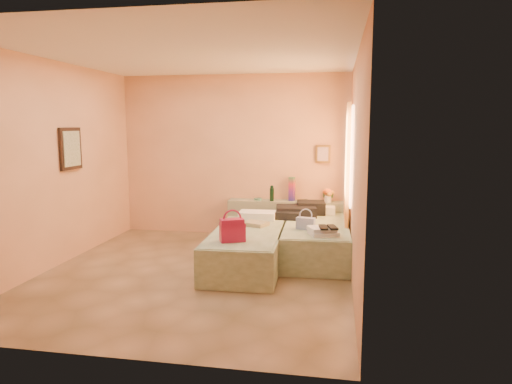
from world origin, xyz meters
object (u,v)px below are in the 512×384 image
at_px(flower_vase, 328,194).
at_px(blue_handbag, 306,223).
at_px(bed_right, 315,240).
at_px(green_book, 303,201).
at_px(magenta_handbag, 232,230).
at_px(water_bottle, 272,194).
at_px(towel_stack, 323,231).
at_px(bed_left, 247,249).
at_px(headboard_ledge, 288,219).

height_order(flower_vase, blue_handbag, flower_vase).
height_order(bed_right, green_book, green_book).
bearing_deg(magenta_handbag, green_book, 48.50).
bearing_deg(water_bottle, towel_stack, -61.04).
height_order(blue_handbag, towel_stack, blue_handbag).
distance_m(bed_right, towel_stack, 0.76).
bearing_deg(flower_vase, bed_left, -122.28).
bearing_deg(green_book, bed_left, -131.09).
distance_m(water_bottle, blue_handbag, 1.55).
relative_size(headboard_ledge, blue_handbag, 8.04).
height_order(bed_right, water_bottle, water_bottle).
bearing_deg(bed_right, flower_vase, 79.64).
relative_size(water_bottle, magenta_handbag, 0.83).
bearing_deg(flower_vase, green_book, 177.46).
distance_m(bed_right, blue_handbag, 0.53).
bearing_deg(headboard_ledge, blue_handbag, -74.41).
xyz_separation_m(headboard_ledge, flower_vase, (0.68, -0.02, 0.46)).
height_order(headboard_ledge, bed_right, headboard_ledge).
bearing_deg(headboard_ledge, water_bottle, -166.22).
xyz_separation_m(bed_right, water_bottle, (-0.79, 0.98, 0.53)).
xyz_separation_m(water_bottle, flower_vase, (0.95, 0.05, 0.01)).
distance_m(headboard_ledge, blue_handbag, 1.52).
height_order(bed_left, bed_right, same).
xyz_separation_m(flower_vase, towel_stack, (-0.02, -1.71, -0.24)).
bearing_deg(bed_right, bed_left, -146.41).
bearing_deg(magenta_handbag, headboard_ledge, 54.81).
relative_size(headboard_ledge, green_book, 12.38).
bearing_deg(green_book, blue_handbag, -104.87).
distance_m(green_book, blue_handbag, 1.45).
xyz_separation_m(headboard_ledge, water_bottle, (-0.27, -0.07, 0.45)).
bearing_deg(headboard_ledge, magenta_handbag, -101.19).
distance_m(headboard_ledge, magenta_handbag, 2.34).
distance_m(bed_left, flower_vase, 2.05).
height_order(flower_vase, towel_stack, flower_vase).
relative_size(headboard_ledge, bed_left, 1.02).
bearing_deg(flower_vase, towel_stack, -90.82).
bearing_deg(bed_right, towel_stack, -81.02).
bearing_deg(bed_right, headboard_ledge, 114.75).
distance_m(headboard_ledge, towel_stack, 1.87).
relative_size(bed_left, bed_right, 1.00).
relative_size(headboard_ledge, magenta_handbag, 6.70).
relative_size(bed_right, water_bottle, 7.91).
relative_size(bed_left, blue_handbag, 7.84).
xyz_separation_m(green_book, magenta_handbag, (-0.72, -2.27, -0.02)).
xyz_separation_m(bed_right, towel_stack, (0.13, -0.68, 0.30)).
relative_size(green_book, blue_handbag, 0.65).
height_order(water_bottle, flower_vase, flower_vase).
bearing_deg(water_bottle, headboard_ledge, 13.78).
bearing_deg(headboard_ledge, bed_right, -63.43).
height_order(headboard_ledge, water_bottle, water_bottle).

